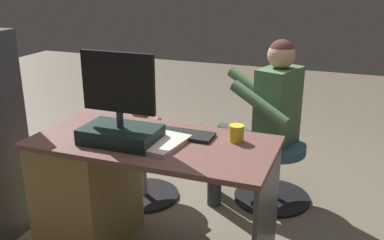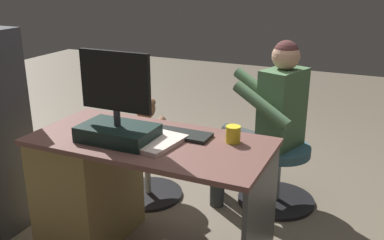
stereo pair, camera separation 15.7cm
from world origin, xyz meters
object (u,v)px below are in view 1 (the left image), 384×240
Objects in this scene: computer_mouse at (126,125)px; cup at (237,133)px; person at (264,112)px; visitor_chair at (274,168)px; keyboard at (176,133)px; tv_remote at (86,133)px; desk at (103,185)px; teddy_bear at (142,122)px; monitor at (120,120)px; office_chair_teddy at (143,165)px.

cup reaches higher than computer_mouse.
person is at bearing -131.72° from computer_mouse.
visitor_chair is (-0.74, -0.76, -0.49)m from computer_mouse.
computer_mouse is at bearing -2.07° from keyboard.
computer_mouse is 1.17m from visitor_chair.
tv_remote is (0.15, 0.18, -0.01)m from computer_mouse.
teddy_bear is at bearing -86.31° from desk.
teddy_bear reaches higher than desk.
monitor is (-0.19, 0.08, 0.45)m from desk.
tv_remote is at bearing 88.91° from office_chair_teddy.
keyboard is (-0.42, -0.11, 0.34)m from desk.
person reaches higher than keyboard.
cup is (-0.56, -0.23, -0.08)m from monitor.
computer_mouse is at bearing -138.00° from tv_remote.
visitor_chair is (-0.09, -0.74, -0.52)m from cup.
visitor_chair is (-0.89, -0.94, -0.48)m from tv_remote.
office_chair_teddy is 0.93m from visitor_chair.
person is at bearing -131.38° from desk.
visitor_chair is at bearing -161.38° from office_chair_teddy.
monitor is at bearing 21.85° from cup.
keyboard is 4.71× the size of cup.
computer_mouse is at bearing 1.81° from cup.
keyboard is at bearing -140.04° from monitor.
teddy_bear is (-0.01, -0.65, -0.15)m from tv_remote.
tv_remote reaches higher than visitor_chair.
computer_mouse is at bearing 45.76° from visitor_chair.
visitor_chair is 0.47× the size of person.
cup reaches higher than teddy_bear.
monitor is 1.50× the size of teddy_bear.
cup is 0.71m from person.
cup is 0.16× the size of visitor_chair.
desk is 1.13× the size of person.
desk is at bearing 15.12° from keyboard.
visitor_chair is at bearing -118.68° from keyboard.
person is (-0.65, -0.73, -0.07)m from computer_mouse.
cup is (-0.33, -0.03, 0.03)m from keyboard.
computer_mouse reaches higher than tv_remote.
person is at bearing -121.12° from monitor.
desk is 0.60m from office_chair_teddy.
monitor is at bearing 39.96° from keyboard.
desk is at bearing 48.62° from person.
teddy_bear is (0.79, -0.45, -0.18)m from cup.
desk reaches higher than visitor_chair.
person is at bearing -89.97° from cup.
office_chair_teddy is 0.43× the size of person.
person is (-0.33, -0.74, -0.06)m from keyboard.
monitor is 1.10m from person.
keyboard is at bearing -164.88° from desk.
monitor is 0.25m from computer_mouse.
desk is 2.72× the size of monitor.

